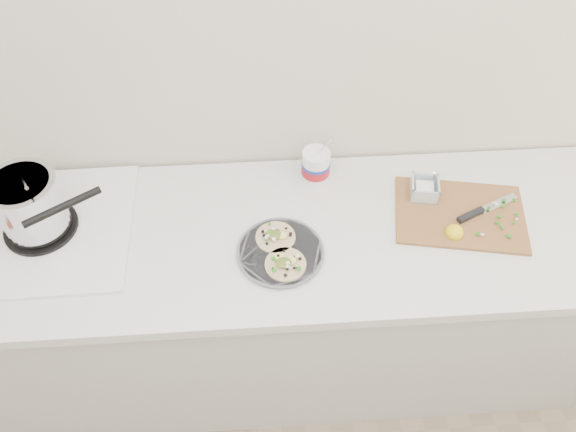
{
  "coord_description": "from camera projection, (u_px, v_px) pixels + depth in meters",
  "views": [
    {
      "loc": [
        -0.03,
        0.3,
        2.29
      ],
      "look_at": [
        0.05,
        1.43,
        0.96
      ],
      "focal_mm": 35.0,
      "sensor_mm": 36.0,
      "label": 1
    }
  ],
  "objects": [
    {
      "name": "cutboard",
      "position": [
        459.0,
        210.0,
        1.82
      ],
      "size": [
        0.46,
        0.36,
        0.07
      ],
      "rotation": [
        0.0,
        0.0,
        -0.18
      ],
      "color": "brown",
      "rests_on": "counter"
    },
    {
      "name": "tub",
      "position": [
        317.0,
        164.0,
        1.89
      ],
      "size": [
        0.1,
        0.1,
        0.22
      ],
      "rotation": [
        0.0,
        0.0,
        0.3
      ],
      "color": "white",
      "rests_on": "counter"
    },
    {
      "name": "taco_plate",
      "position": [
        280.0,
        250.0,
        1.71
      ],
      "size": [
        0.27,
        0.27,
        0.04
      ],
      "rotation": [
        0.0,
        0.0,
        -0.04
      ],
      "color": "#5B5C62",
      "rests_on": "counter"
    },
    {
      "name": "counter",
      "position": [
        275.0,
        303.0,
        2.13
      ],
      "size": [
        2.44,
        0.66,
        0.9
      ],
      "color": "beige",
      "rests_on": "ground"
    },
    {
      "name": "stove",
      "position": [
        34.0,
        213.0,
        1.72
      ],
      "size": [
        0.57,
        0.53,
        0.27
      ],
      "rotation": [
        0.0,
        0.0,
        0.02
      ],
      "color": "silver",
      "rests_on": "counter"
    }
  ]
}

